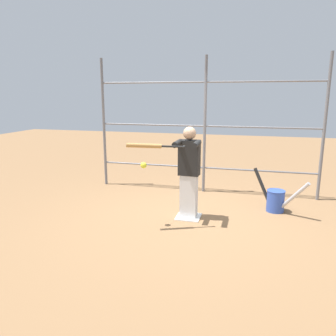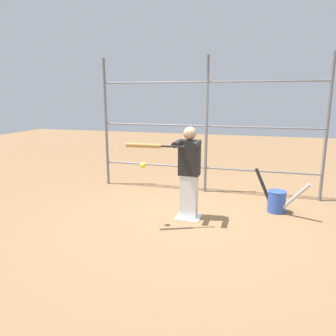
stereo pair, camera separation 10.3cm
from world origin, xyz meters
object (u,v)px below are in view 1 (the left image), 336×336
at_px(bat_bucket, 276,200).
at_px(batter, 189,170).
at_px(baseball_bat_swinging, 149,146).
at_px(softball_in_flight, 144,165).

bearing_deg(bat_bucket, batter, 26.08).
distance_m(batter, bat_bucket, 1.71).
height_order(baseball_bat_swinging, softball_in_flight, baseball_bat_swinging).
relative_size(batter, softball_in_flight, 15.98).
xyz_separation_m(batter, softball_in_flight, (0.61, 0.50, 0.15)).
bearing_deg(softball_in_flight, baseball_bat_swinging, 141.71).
xyz_separation_m(batter, baseball_bat_swinging, (0.48, 0.60, 0.47)).
bearing_deg(softball_in_flight, bat_bucket, -149.47).
distance_m(baseball_bat_swinging, softball_in_flight, 0.36).
bearing_deg(batter, softball_in_flight, 39.55).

